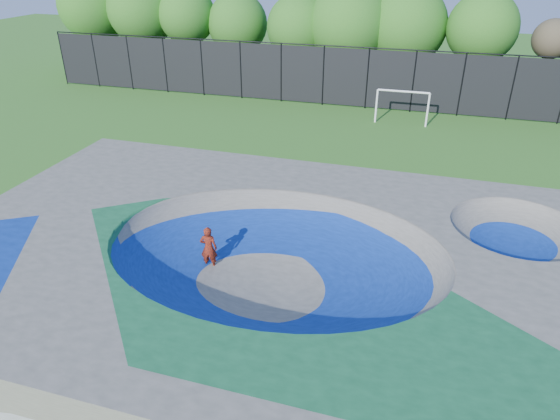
{
  "coord_description": "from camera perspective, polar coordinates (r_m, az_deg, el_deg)",
  "views": [
    {
      "loc": [
        3.98,
        -12.78,
        9.81
      ],
      "look_at": [
        -0.72,
        3.0,
        1.1
      ],
      "focal_mm": 32.0,
      "sensor_mm": 36.0,
      "label": 1
    }
  ],
  "objects": [
    {
      "name": "ground",
      "position": [
        16.6,
        -0.57,
        -8.36
      ],
      "size": [
        120.0,
        120.0,
        0.0
      ],
      "primitive_type": "plane",
      "color": "#2D661C",
      "rests_on": "ground"
    },
    {
      "name": "skate_deck",
      "position": [
        16.16,
        -0.59,
        -6.22
      ],
      "size": [
        22.0,
        14.0,
        1.5
      ],
      "primitive_type": "cube",
      "color": "gray",
      "rests_on": "ground"
    },
    {
      "name": "skater",
      "position": [
        17.05,
        -8.15,
        -4.33
      ],
      "size": [
        0.64,
        0.47,
        1.61
      ],
      "primitive_type": "imported",
      "rotation": [
        0.0,
        0.0,
        3.3
      ],
      "color": "red",
      "rests_on": "ground"
    },
    {
      "name": "skateboard",
      "position": [
        17.47,
        -7.98,
        -6.49
      ],
      "size": [
        0.79,
        0.25,
        0.05
      ],
      "primitive_type": "cube",
      "rotation": [
        0.0,
        0.0,
        0.04
      ],
      "color": "black",
      "rests_on": "ground"
    },
    {
      "name": "soccer_goal",
      "position": [
        32.01,
        13.82,
        12.0
      ],
      "size": [
        3.21,
        0.12,
        2.12
      ],
      "color": "white",
      "rests_on": "ground"
    },
    {
      "name": "fence",
      "position": [
        34.88,
        9.96,
        14.71
      ],
      "size": [
        48.09,
        0.09,
        4.04
      ],
      "color": "black",
      "rests_on": "ground"
    },
    {
      "name": "treeline",
      "position": [
        38.82,
        9.66,
        20.54
      ],
      "size": [
        53.14,
        6.43,
        8.74
      ],
      "color": "#412E20",
      "rests_on": "ground"
    }
  ]
}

